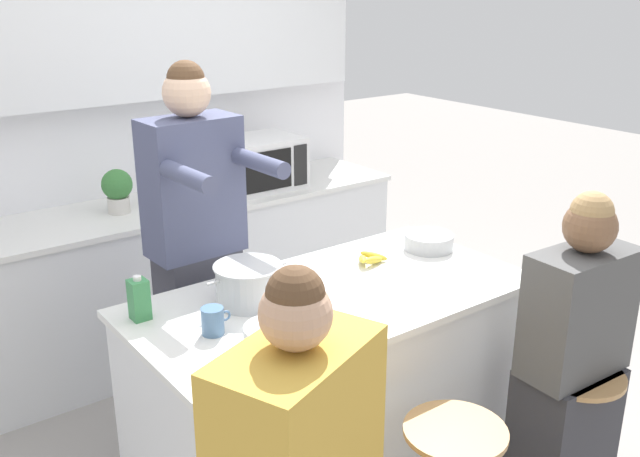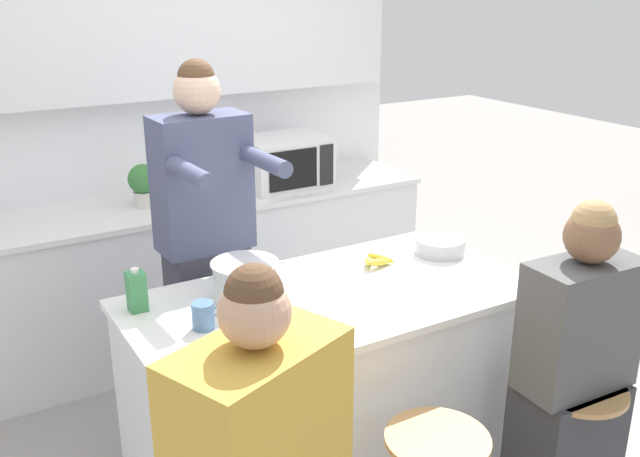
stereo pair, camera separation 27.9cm
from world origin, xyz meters
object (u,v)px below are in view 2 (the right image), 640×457
Objects in this scene: microwave at (284,162)px; kitchen_island at (330,393)px; person_seated_near at (571,393)px; banana_bunch at (376,260)px; juice_carton at (137,291)px; potted_plant at (143,183)px; person_cooking at (207,261)px; fruit_bowl at (440,246)px; cooking_pot at (245,281)px; coffee_cup_near at (203,315)px.

kitchen_island is at bearing -111.58° from microwave.
banana_bunch is at bearing 113.19° from person_seated_near.
banana_bunch is 1.00× the size of juice_carton.
potted_plant is (-0.26, 1.54, 0.57)m from kitchen_island.
person_cooking is at bearing -90.38° from potted_plant.
fruit_bowl is 1.38m from microwave.
juice_carton reaches higher than cooking_pot.
microwave is (1.29, 1.26, 0.06)m from juice_carton.
person_seated_near reaches higher than fruit_bowl.
kitchen_island is at bearing -169.23° from fruit_bowl.
fruit_bowl is at bearing 10.77° from kitchen_island.
juice_carton is 0.71× the size of potted_plant.
microwave is at bearing 43.15° from person_cooking.
cooking_pot is 1.41m from potted_plant.
cooking_pot is at bearing 141.91° from person_seated_near.
kitchen_island is 9.48× the size of juice_carton.
person_cooking is at bearing 67.00° from coffee_cup_near.
juice_carton is at bearing 121.12° from coffee_cup_near.
juice_carton is 1.80m from microwave.
person_seated_near is at bearing -34.81° from juice_carton.
person_seated_near is 12.33× the size of coffee_cup_near.
banana_bunch is (-0.33, 0.02, -0.01)m from fruit_bowl.
coffee_cup_near is 1.58m from potted_plant.
person_seated_near is at bearing -88.87° from microwave.
fruit_bowl is at bearing -5.14° from juice_carton.
person_cooking reaches higher than person_seated_near.
person_seated_near is 2.23m from microwave.
juice_carton is at bearing 174.57° from banana_bunch.
person_cooking is 1.05m from fruit_bowl.
person_seated_near reaches higher than potted_plant.
cooking_pot is 0.97m from fruit_bowl.
fruit_bowl is at bearing -30.77° from person_cooking.
fruit_bowl is at bearing 91.12° from person_seated_near.
fruit_bowl is (0.66, 0.12, 0.49)m from kitchen_island.
juice_carton reaches higher than banana_bunch.
banana_bunch is 1.51m from potted_plant.
kitchen_island is 4.61× the size of cooking_pot.
person_cooking is at bearing 85.39° from cooking_pot.
banana_bunch is at bearing -41.18° from person_cooking.
cooking_pot is 0.70× the size of microwave.
kitchen_island is at bearing 135.53° from person_seated_near.
microwave is at bearing 56.72° from cooking_pot.
microwave is (0.27, 1.35, 0.11)m from banana_bunch.
person_cooking is 1.24m from microwave.
microwave is (0.86, 0.88, 0.16)m from person_cooking.
banana_bunch is (0.86, 0.16, -0.02)m from coffee_cup_near.
banana_bunch is at bearing 24.83° from kitchen_island.
person_seated_near is at bearing -69.28° from banana_bunch.
person_seated_near reaches higher than cooking_pot.
coffee_cup_near is 0.66× the size of juice_carton.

